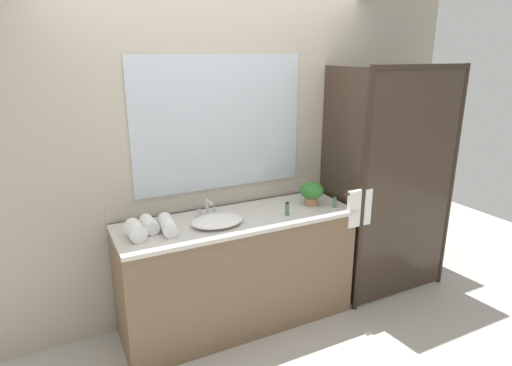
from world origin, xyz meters
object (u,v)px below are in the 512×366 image
(amenity_bottle_shampoo, at_px, (287,209))
(rolled_towel_far_edge, at_px, (168,225))
(faucet, at_px, (208,210))
(rolled_towel_near_edge, at_px, (135,231))
(amenity_bottle_lotion, at_px, (335,202))
(sink_basin, at_px, (217,221))
(rolled_towel_middle, at_px, (149,224))
(potted_plant, at_px, (312,192))

(amenity_bottle_shampoo, height_order, rolled_towel_far_edge, amenity_bottle_shampoo)
(faucet, xyz_separation_m, amenity_bottle_shampoo, (0.55, -0.25, 0.01))
(rolled_towel_near_edge, bearing_deg, amenity_bottle_lotion, -3.65)
(sink_basin, relative_size, amenity_bottle_lotion, 4.45)
(rolled_towel_near_edge, bearing_deg, rolled_towel_middle, 38.18)
(rolled_towel_middle, bearing_deg, amenity_bottle_lotion, -7.36)
(sink_basin, bearing_deg, rolled_towel_near_edge, 178.28)
(amenity_bottle_lotion, distance_m, rolled_towel_middle, 1.44)
(rolled_towel_middle, bearing_deg, rolled_towel_far_edge, -31.98)
(rolled_towel_middle, distance_m, rolled_towel_far_edge, 0.13)
(rolled_towel_far_edge, bearing_deg, rolled_towel_middle, 148.02)
(faucet, height_order, amenity_bottle_shampoo, faucet)
(potted_plant, bearing_deg, faucet, 170.34)
(faucet, bearing_deg, rolled_towel_far_edge, -155.63)
(potted_plant, distance_m, rolled_towel_near_edge, 1.41)
(faucet, bearing_deg, rolled_towel_middle, -168.94)
(sink_basin, xyz_separation_m, amenity_bottle_shampoo, (0.55, -0.06, 0.02))
(sink_basin, height_order, rolled_towel_near_edge, rolled_towel_near_edge)
(faucet, distance_m, amenity_bottle_lotion, 1.01)
(sink_basin, relative_size, faucet, 2.27)
(sink_basin, relative_size, amenity_bottle_shampoo, 3.80)
(potted_plant, height_order, rolled_towel_near_edge, potted_plant)
(rolled_towel_far_edge, bearing_deg, faucet, 24.37)
(sink_basin, distance_m, rolled_towel_far_edge, 0.35)
(sink_basin, distance_m, rolled_towel_middle, 0.47)
(amenity_bottle_shampoo, xyz_separation_m, rolled_towel_near_edge, (-1.12, 0.08, 0.01))
(rolled_towel_middle, bearing_deg, potted_plant, -2.32)
(sink_basin, height_order, rolled_towel_middle, rolled_towel_middle)
(faucet, distance_m, rolled_towel_near_edge, 0.60)
(faucet, height_order, rolled_towel_near_edge, faucet)
(potted_plant, height_order, rolled_towel_far_edge, potted_plant)
(faucet, distance_m, amenity_bottle_shampoo, 0.60)
(sink_basin, bearing_deg, amenity_bottle_lotion, -4.78)
(sink_basin, xyz_separation_m, rolled_towel_near_edge, (-0.57, 0.02, 0.03))
(faucet, xyz_separation_m, rolled_towel_middle, (-0.46, -0.09, 0.00))
(amenity_bottle_shampoo, height_order, rolled_towel_near_edge, rolled_towel_near_edge)
(amenity_bottle_shampoo, bearing_deg, rolled_towel_far_edge, 174.05)
(sink_basin, xyz_separation_m, rolled_towel_far_edge, (-0.35, 0.03, 0.02))
(amenity_bottle_lotion, bearing_deg, sink_basin, 175.22)
(potted_plant, height_order, rolled_towel_middle, potted_plant)
(faucet, bearing_deg, amenity_bottle_lotion, -15.82)
(faucet, relative_size, amenity_bottle_shampoo, 1.68)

